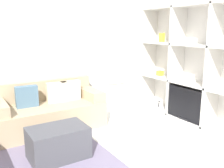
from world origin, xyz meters
TOP-DOWN VIEW (x-y plane):
  - wall_back at (0.00, 3.01)m, footprint 5.98×0.11m
  - wall_right at (2.43, 1.49)m, footprint 0.07×4.18m
  - area_rug at (-0.84, 1.55)m, footprint 2.19×2.40m
  - shelving_unit at (2.22, 1.55)m, footprint 0.42×2.47m
  - couch_main at (-0.16, 2.54)m, footprint 1.78×0.84m
  - ottoman at (-0.38, 1.48)m, footprint 0.73×0.49m

SIDE VIEW (x-z plane):
  - area_rug at x=-0.84m, z-range 0.00..0.01m
  - ottoman at x=-0.38m, z-range 0.00..0.42m
  - couch_main at x=-0.16m, z-range -0.08..0.69m
  - shelving_unit at x=2.22m, z-range -0.03..2.03m
  - wall_right at x=2.43m, z-range 0.00..2.70m
  - wall_back at x=0.00m, z-range 0.01..2.71m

